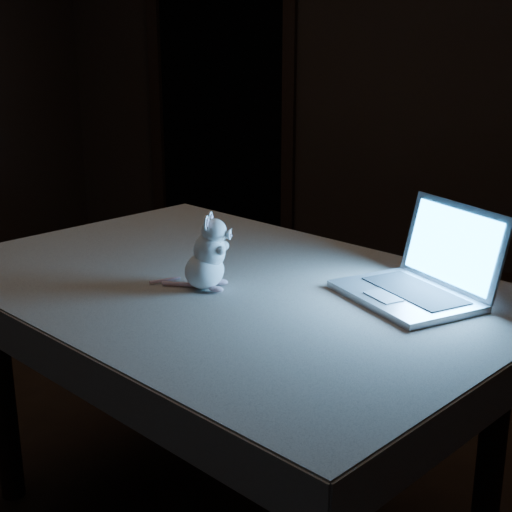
% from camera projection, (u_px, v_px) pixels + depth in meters
% --- Properties ---
extents(floor, '(5.00, 5.00, 0.00)m').
position_uv_depth(floor, '(201.00, 448.00, 2.63)').
color(floor, black).
rests_on(floor, ground).
extents(back_wall, '(4.50, 0.04, 2.60)m').
position_uv_depth(back_wall, '(386.00, 51.00, 4.45)').
color(back_wall, black).
rests_on(back_wall, ground).
extents(doorway, '(1.06, 0.36, 2.13)m').
position_uv_depth(doorway, '(222.00, 85.00, 4.93)').
color(doorway, black).
rests_on(doorway, back_wall).
extents(table, '(1.68, 1.39, 0.77)m').
position_uv_depth(table, '(227.00, 413.00, 2.09)').
color(table, black).
rests_on(table, floor).
extents(tablecloth, '(1.86, 1.68, 0.11)m').
position_uv_depth(tablecloth, '(249.00, 311.00, 1.91)').
color(tablecloth, '#B9A899').
rests_on(tablecloth, table).
extents(laptop, '(0.45, 0.44, 0.23)m').
position_uv_depth(laptop, '(408.00, 255.00, 1.80)').
color(laptop, '#B7B7BB').
rests_on(laptop, tablecloth).
extents(plush_mouse, '(0.19, 0.19, 0.20)m').
position_uv_depth(plush_mouse, '(204.00, 252.00, 1.89)').
color(plush_mouse, white).
rests_on(plush_mouse, tablecloth).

